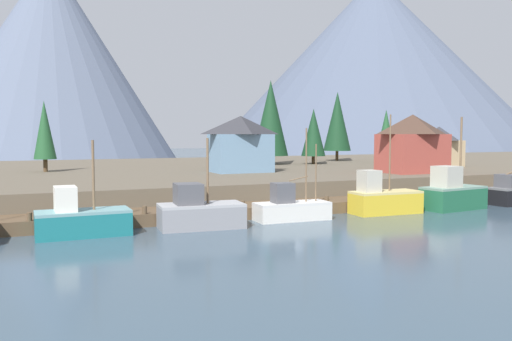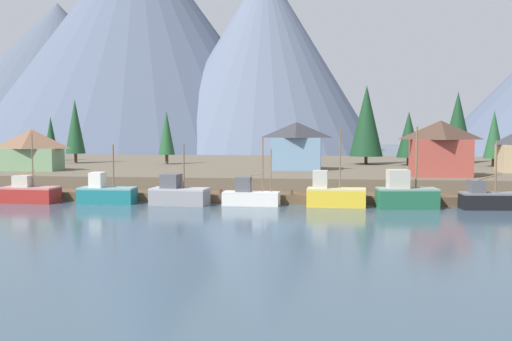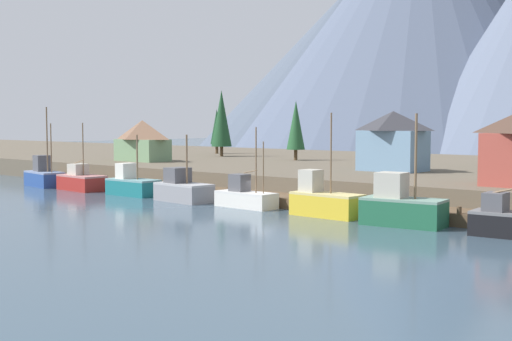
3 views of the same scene
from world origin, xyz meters
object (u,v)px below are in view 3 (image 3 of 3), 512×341
fishing_boat_red (81,181)px  fishing_boat_green (401,207)px  fishing_boat_blue (44,176)px  fishing_boat_yellow (325,201)px  house_blue (393,140)px  conifer_mid_right (296,125)px  conifer_near_right (217,127)px  fishing_boat_grey (183,189)px  fishing_boat_white (245,197)px  house_green (142,140)px  conifer_back_left (222,118)px  fishing_boat_teal (132,185)px

fishing_boat_red → fishing_boat_green: 41.97m
fishing_boat_blue → fishing_boat_yellow: fishing_boat_blue is taller
house_blue → fishing_boat_red: bearing=-144.4°
conifer_mid_right → conifer_near_right: bearing=162.3°
fishing_boat_grey → conifer_mid_right: bearing=111.9°
fishing_boat_red → fishing_boat_grey: bearing=3.3°
fishing_boat_blue → fishing_boat_green: size_ratio=1.14×
fishing_boat_blue → fishing_boat_grey: fishing_boat_blue is taller
fishing_boat_white → fishing_boat_green: bearing=0.0°
conifer_near_right → fishing_boat_blue: bearing=-79.2°
fishing_boat_grey → house_blue: house_blue is taller
house_blue → house_green: (-36.35, -5.79, -0.49)m
conifer_back_left → fishing_boat_white: bearing=-43.6°
fishing_boat_white → house_blue: size_ratio=1.04×
house_green → conifer_near_right: bearing=108.8°
fishing_boat_white → fishing_boat_yellow: fishing_boat_yellow is taller
fishing_boat_green → house_green: size_ratio=1.07×
fishing_boat_yellow → conifer_near_right: bearing=144.6°
fishing_boat_red → house_green: (-7.10, 15.15, 4.35)m
fishing_boat_white → conifer_back_left: size_ratio=0.71×
fishing_boat_blue → fishing_boat_grey: bearing=9.7°
fishing_boat_grey → fishing_boat_green: size_ratio=0.78×
house_blue → house_green: size_ratio=0.89×
fishing_boat_green → fishing_boat_white: bearing=170.8°
fishing_boat_red → conifer_near_right: bearing=114.7°
house_blue → conifer_back_left: bearing=163.4°
house_green → conifer_back_left: size_ratio=0.76×
fishing_boat_blue → fishing_boat_red: bearing=10.6°
fishing_boat_white → fishing_boat_green: fishing_boat_green is taller
house_green → fishing_boat_green: bearing=-17.3°
fishing_boat_white → conifer_near_right: conifer_near_right is taller
conifer_near_right → fishing_boat_red: bearing=-68.6°
fishing_boat_yellow → conifer_back_left: bearing=145.3°
fishing_boat_blue → conifer_mid_right: conifer_mid_right is taller
house_green → fishing_boat_blue: bearing=-92.0°
conifer_near_right → house_green: bearing=-71.2°
fishing_boat_yellow → fishing_boat_red: bearing=-177.3°
conifer_near_right → fishing_boat_green: bearing=-34.0°
fishing_boat_yellow → house_green: fishing_boat_yellow is taller
fishing_boat_blue → conifer_back_left: (-0.23, 32.19, 7.28)m
fishing_boat_red → house_blue: bearing=39.0°
fishing_boat_teal → house_green: bearing=136.8°
fishing_boat_red → fishing_boat_white: bearing=4.4°
fishing_boat_red → conifer_near_right: 41.53m
fishing_boat_white → conifer_back_left: bearing=138.5°
fishing_boat_teal → fishing_boat_yellow: (25.54, 0.02, 0.13)m
fishing_boat_teal → conifer_back_left: conifer_back_left is taller
fishing_boat_red → fishing_boat_teal: bearing=5.4°
fishing_boat_green → conifer_back_left: (-49.83, 32.13, 7.09)m
fishing_boat_grey → fishing_boat_white: fishing_boat_white is taller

